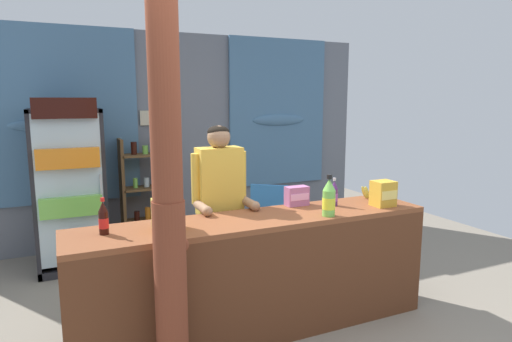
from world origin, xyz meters
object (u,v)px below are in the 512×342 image
banana_bunch (372,191)px  snack_box_wafer (297,196)px  soda_bottle_lime_soda (329,199)px  soda_bottle_cola (103,219)px  shopkeeper (220,197)px  soda_bottle_grape_soda (334,194)px  snack_box_choco_powder (383,194)px  bottle_shelf_rack (141,192)px  snack_box_instant_noodle (167,214)px  plastic_lawn_chair (271,214)px  drink_fridge (69,176)px  timber_post (168,209)px  stall_counter (264,266)px

banana_bunch → snack_box_wafer: bearing=176.9°
soda_bottle_lime_soda → soda_bottle_cola: soda_bottle_lime_soda is taller
shopkeeper → soda_bottle_grape_soda: (0.88, -0.38, 0.02)m
snack_box_choco_powder → bottle_shelf_rack: bearing=122.5°
shopkeeper → snack_box_choco_powder: bearing=-24.4°
snack_box_choco_powder → snack_box_instant_noodle: size_ratio=0.99×
plastic_lawn_chair → soda_bottle_lime_soda: 1.75m
drink_fridge → soda_bottle_grape_soda: drink_fridge is taller
soda_bottle_grape_soda → shopkeeper: bearing=156.3°
timber_post → shopkeeper: size_ratio=1.53×
stall_counter → timber_post: 1.04m
stall_counter → soda_bottle_lime_soda: bearing=-8.6°
snack_box_wafer → snack_box_choco_powder: bearing=-26.3°
soda_bottle_grape_soda → snack_box_wafer: soda_bottle_grape_soda is taller
snack_box_wafer → banana_bunch: size_ratio=0.70×
plastic_lawn_chair → soda_bottle_lime_soda: soda_bottle_lime_soda is taller
soda_bottle_lime_soda → soda_bottle_cola: 1.63m
soda_bottle_cola → snack_box_instant_noodle: size_ratio=1.15×
drink_fridge → shopkeeper: (1.12, -1.55, -0.01)m
drink_fridge → plastic_lawn_chair: size_ratio=2.10×
shopkeeper → snack_box_instant_noodle: 0.74m
bottle_shelf_rack → soda_bottle_grape_soda: bottle_shelf_rack is taller
soda_bottle_grape_soda → soda_bottle_cola: size_ratio=0.96×
plastic_lawn_chair → soda_bottle_cola: 2.45m
plastic_lawn_chair → drink_fridge: bearing=164.9°
snack_box_instant_noodle → banana_bunch: 1.93m
stall_counter → snack_box_instant_noodle: (-0.69, 0.08, 0.46)m
soda_bottle_grape_soda → snack_box_choco_powder: bearing=-26.0°
drink_fridge → soda_bottle_grape_soda: 2.78m
bottle_shelf_rack → drink_fridge: bearing=-156.7°
soda_bottle_lime_soda → banana_bunch: 0.80m
bottle_shelf_rack → timber_post: bearing=-96.7°
bottle_shelf_rack → banana_bunch: 2.76m
shopkeeper → soda_bottle_lime_soda: size_ratio=4.93×
snack_box_instant_noodle → plastic_lawn_chair: bearing=43.8°
bottle_shelf_rack → snack_box_wafer: size_ratio=6.95×
shopkeeper → soda_bottle_cola: (-0.96, -0.41, 0.03)m
bottle_shelf_rack → banana_bunch: bearing=-52.3°
bottle_shelf_rack → snack_box_wafer: bottle_shelf_rack is taller
timber_post → snack_box_wafer: bearing=27.7°
plastic_lawn_chair → banana_bunch: (0.39, -1.27, 0.48)m
drink_fridge → banana_bunch: bearing=-36.4°
shopkeeper → snack_box_instant_noodle: shopkeeper is taller
bottle_shelf_rack → plastic_lawn_chair: size_ratio=1.56×
soda_bottle_cola → snack_box_choco_powder: 2.21m
stall_counter → plastic_lawn_chair: bearing=61.6°
timber_post → soda_bottle_cola: bearing=123.6°
drink_fridge → snack_box_choco_powder: (2.36, -2.11, 0.02)m
timber_post → snack_box_choco_powder: size_ratio=11.39×
bottle_shelf_rack → banana_bunch: (1.68, -2.18, 0.27)m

